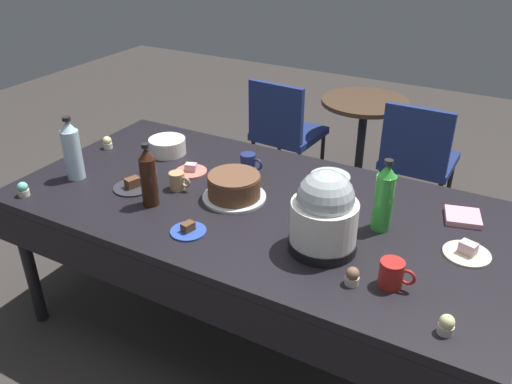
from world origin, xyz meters
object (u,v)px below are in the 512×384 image
(frosted_layer_cake, at_px, (234,187))
(soda_bottle_lime_soda, at_px, (384,197))
(cupcake_vanilla, at_px, (446,325))
(soda_bottle_cola, at_px, (148,177))
(cupcake_cocoa, at_px, (352,276))
(round_cafe_table, at_px, (362,130))
(slow_cooker, at_px, (324,214))
(potluck_table, at_px, (256,214))
(dessert_plate_charcoal, at_px, (133,186))
(maroon_chair_right, at_px, (418,155))
(maroon_chair_left, at_px, (284,128))
(soda_bottle_water, at_px, (72,150))
(coffee_mug_red, at_px, (392,274))
(dessert_plate_coral, at_px, (191,170))
(coffee_mug_navy, at_px, (249,163))
(ceramic_snack_bowl, at_px, (167,146))
(dessert_plate_cream, at_px, (467,252))
(coffee_mug_tan, at_px, (178,181))
(dessert_plate_cobalt, at_px, (188,230))
(cupcake_rose, at_px, (23,189))
(glass_salad_bowl, at_px, (330,183))
(cupcake_berry, at_px, (107,143))

(frosted_layer_cake, distance_m, soda_bottle_lime_soda, 0.66)
(cupcake_vanilla, relative_size, soda_bottle_cola, 0.23)
(cupcake_cocoa, distance_m, round_cafe_table, 2.10)
(slow_cooker, relative_size, soda_bottle_cola, 1.13)
(potluck_table, relative_size, cupcake_cocoa, 32.59)
(dessert_plate_charcoal, relative_size, maroon_chair_right, 0.21)
(maroon_chair_right, bearing_deg, maroon_chair_left, 179.99)
(cupcake_cocoa, relative_size, round_cafe_table, 0.09)
(soda_bottle_water, height_order, round_cafe_table, soda_bottle_water)
(coffee_mug_red, bearing_deg, round_cafe_table, 110.95)
(frosted_layer_cake, bearing_deg, dessert_plate_coral, 159.40)
(slow_cooker, distance_m, coffee_mug_navy, 0.71)
(potluck_table, height_order, coffee_mug_red, coffee_mug_red)
(ceramic_snack_bowl, xyz_separation_m, cupcake_cocoa, (1.22, -0.57, -0.01))
(potluck_table, xyz_separation_m, round_cafe_table, (-0.05, 1.64, -0.19))
(frosted_layer_cake, xyz_separation_m, ceramic_snack_bowl, (-0.56, 0.24, -0.01))
(ceramic_snack_bowl, relative_size, dessert_plate_cream, 1.09)
(dessert_plate_coral, distance_m, soda_bottle_water, 0.56)
(dessert_plate_cream, xyz_separation_m, coffee_mug_tan, (-1.26, -0.10, 0.03))
(dessert_plate_cobalt, distance_m, dessert_plate_charcoal, 0.48)
(cupcake_rose, xyz_separation_m, soda_bottle_water, (0.07, 0.25, 0.11))
(round_cafe_table, bearing_deg, glass_salad_bowl, -78.09)
(potluck_table, bearing_deg, cupcake_rose, -154.15)
(frosted_layer_cake, height_order, cupcake_berry, frosted_layer_cake)
(dessert_plate_cream, xyz_separation_m, soda_bottle_cola, (-1.28, -0.27, 0.12))
(cupcake_rose, xyz_separation_m, coffee_mug_red, (1.63, 0.18, 0.02))
(dessert_plate_coral, distance_m, round_cafe_table, 1.61)
(coffee_mug_red, bearing_deg, cupcake_vanilla, -34.11)
(glass_salad_bowl, distance_m, maroon_chair_left, 1.44)
(slow_cooker, xyz_separation_m, maroon_chair_right, (0.01, 1.61, -0.41))
(soda_bottle_water, relative_size, coffee_mug_tan, 2.80)
(dessert_plate_cream, distance_m, cupcake_rose, 1.89)
(slow_cooker, relative_size, coffee_mug_navy, 2.79)
(coffee_mug_navy, bearing_deg, frosted_layer_cake, -74.59)
(maroon_chair_right, bearing_deg, dessert_plate_cream, -70.62)
(potluck_table, xyz_separation_m, slow_cooker, (0.39, -0.19, 0.21))
(soda_bottle_cola, bearing_deg, slow_cooker, 3.59)
(dessert_plate_cobalt, xyz_separation_m, round_cafe_table, (0.07, 1.99, -0.26))
(frosted_layer_cake, xyz_separation_m, glass_salad_bowl, (0.34, 0.27, -0.02))
(ceramic_snack_bowl, height_order, cupcake_cocoa, ceramic_snack_bowl)
(coffee_mug_red, bearing_deg, cupcake_cocoa, -154.77)
(maroon_chair_right, bearing_deg, soda_bottle_water, -127.89)
(potluck_table, relative_size, maroon_chair_left, 2.59)
(cupcake_rose, bearing_deg, potluck_table, 25.85)
(dessert_plate_cream, xyz_separation_m, round_cafe_table, (-0.94, 1.61, -0.26))
(ceramic_snack_bowl, distance_m, cupcake_vanilla, 1.69)
(cupcake_rose, height_order, coffee_mug_tan, coffee_mug_tan)
(soda_bottle_cola, xyz_separation_m, coffee_mug_red, (1.08, -0.04, -0.08))
(maroon_chair_right, height_order, round_cafe_table, maroon_chair_right)
(frosted_layer_cake, relative_size, coffee_mug_tan, 2.59)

